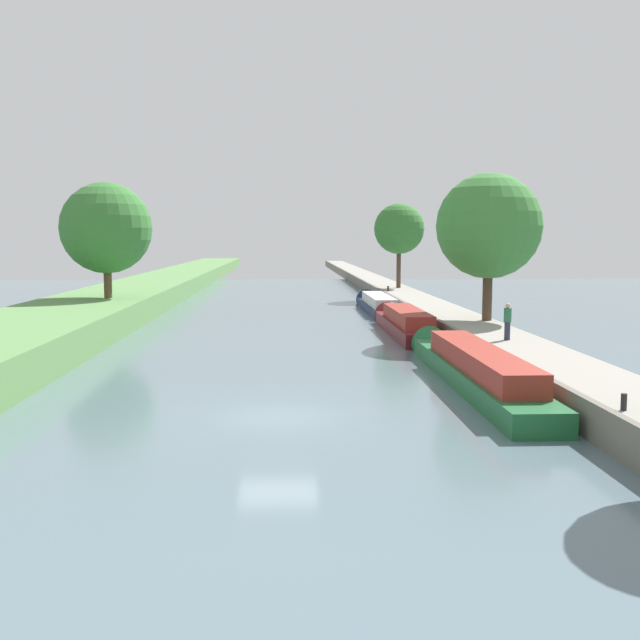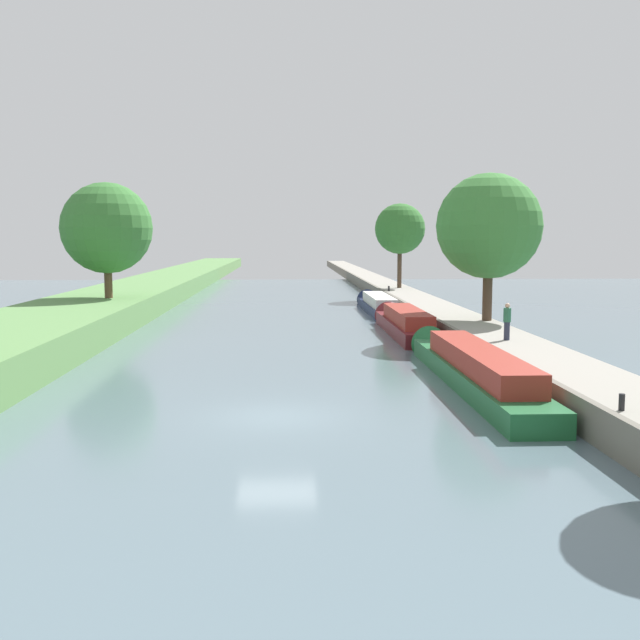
{
  "view_description": "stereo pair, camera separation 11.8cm",
  "coord_description": "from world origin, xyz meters",
  "px_view_note": "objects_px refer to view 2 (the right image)",
  "views": [
    {
      "loc": [
        0.22,
        -23.21,
        5.59
      ],
      "look_at": [
        2.23,
        18.95,
        1.0
      ],
      "focal_mm": 42.09,
      "sensor_mm": 36.0,
      "label": 1
    },
    {
      "loc": [
        0.33,
        -23.21,
        5.59
      ],
      "look_at": [
        2.23,
        18.95,
        1.0
      ],
      "focal_mm": 42.09,
      "sensor_mm": 36.0,
      "label": 2
    }
  ],
  "objects_px": {
    "mooring_bollard_near": "(622,402)",
    "narrowboat_maroon": "(404,323)",
    "narrowboat_navy": "(377,304)",
    "narrowboat_green": "(470,367)",
    "person_walking": "(507,321)",
    "mooring_bollard_far": "(389,289)"
  },
  "relations": [
    {
      "from": "person_walking",
      "to": "narrowboat_maroon",
      "type": "bearing_deg",
      "value": 104.73
    },
    {
      "from": "narrowboat_maroon",
      "to": "person_walking",
      "type": "relative_size",
      "value": 8.18
    },
    {
      "from": "narrowboat_green",
      "to": "person_walking",
      "type": "height_order",
      "value": "person_walking"
    },
    {
      "from": "narrowboat_green",
      "to": "mooring_bollard_near",
      "type": "relative_size",
      "value": 37.17
    },
    {
      "from": "narrowboat_green",
      "to": "narrowboat_navy",
      "type": "relative_size",
      "value": 1.17
    },
    {
      "from": "person_walking",
      "to": "narrowboat_green",
      "type": "bearing_deg",
      "value": -121.0
    },
    {
      "from": "mooring_bollard_near",
      "to": "narrowboat_navy",
      "type": "bearing_deg",
      "value": 92.66
    },
    {
      "from": "narrowboat_navy",
      "to": "mooring_bollard_near",
      "type": "height_order",
      "value": "mooring_bollard_near"
    },
    {
      "from": "person_walking",
      "to": "mooring_bollard_far",
      "type": "height_order",
      "value": "person_walking"
    },
    {
      "from": "narrowboat_navy",
      "to": "mooring_bollard_near",
      "type": "relative_size",
      "value": 31.78
    },
    {
      "from": "narrowboat_green",
      "to": "person_walking",
      "type": "xyz_separation_m",
      "value": [
        2.76,
        4.59,
        1.29
      ]
    },
    {
      "from": "narrowboat_maroon",
      "to": "narrowboat_navy",
      "type": "height_order",
      "value": "narrowboat_maroon"
    },
    {
      "from": "narrowboat_green",
      "to": "mooring_bollard_far",
      "type": "height_order",
      "value": "narrowboat_green"
    },
    {
      "from": "narrowboat_green",
      "to": "narrowboat_maroon",
      "type": "bearing_deg",
      "value": 90.49
    },
    {
      "from": "mooring_bollard_near",
      "to": "mooring_bollard_far",
      "type": "distance_m",
      "value": 45.21
    },
    {
      "from": "mooring_bollard_near",
      "to": "mooring_bollard_far",
      "type": "height_order",
      "value": "same"
    },
    {
      "from": "narrowboat_navy",
      "to": "mooring_bollard_near",
      "type": "distance_m",
      "value": 38.82
    },
    {
      "from": "mooring_bollard_near",
      "to": "narrowboat_green",
      "type": "bearing_deg",
      "value": 100.78
    },
    {
      "from": "narrowboat_green",
      "to": "mooring_bollard_near",
      "type": "bearing_deg",
      "value": -79.22
    },
    {
      "from": "narrowboat_navy",
      "to": "person_walking",
      "type": "bearing_deg",
      "value": -83.59
    },
    {
      "from": "person_walking",
      "to": "mooring_bollard_far",
      "type": "distance_m",
      "value": 31.43
    },
    {
      "from": "mooring_bollard_near",
      "to": "narrowboat_maroon",
      "type": "bearing_deg",
      "value": 94.35
    }
  ]
}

